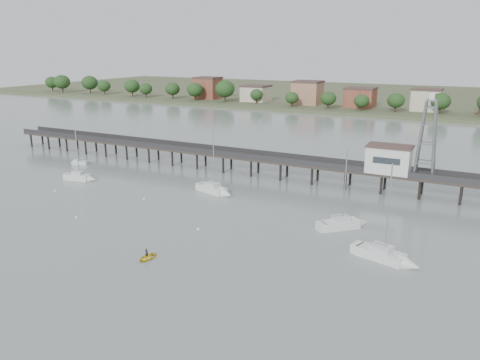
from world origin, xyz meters
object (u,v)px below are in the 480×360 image
object	(u,v)px
white_tender	(79,163)
sailboat_b	(82,178)
sailboat_d	(391,258)
sailboat_c	(347,224)
sailboat_f	(217,191)
yellow_dinghy	(147,259)
lattice_tower	(428,139)
pier	(269,160)

from	to	relation	value
white_tender	sailboat_b	bearing A→B (deg)	-65.77
sailboat_d	sailboat_c	bearing A→B (deg)	146.54
sailboat_f	yellow_dinghy	world-z (taller)	sailboat_f
lattice_tower	sailboat_d	world-z (taller)	lattice_tower
pier	lattice_tower	xyz separation A→B (m)	(31.50, 0.00, 7.31)
sailboat_f	white_tender	xyz separation A→B (m)	(-41.37, 5.06, -0.21)
sailboat_c	sailboat_f	bearing A→B (deg)	123.51
sailboat_c	sailboat_f	xyz separation A→B (m)	(-26.90, 5.78, -0.00)
lattice_tower	sailboat_d	bearing A→B (deg)	-89.93
sailboat_c	white_tender	xyz separation A→B (m)	(-68.27, 10.84, -0.21)
sailboat_b	sailboat_d	xyz separation A→B (m)	(65.42, -10.32, -0.01)
lattice_tower	sailboat_b	bearing A→B (deg)	-161.97
pier	sailboat_c	size ratio (longest dim) A/B	11.43
sailboat_c	sailboat_f	world-z (taller)	sailboat_f
sailboat_d	lattice_tower	bearing A→B (deg)	105.62
sailboat_c	sailboat_d	size ratio (longest dim) A/B	0.94
pier	sailboat_d	world-z (taller)	sailboat_d
pier	sailboat_f	distance (m)	16.93
lattice_tower	yellow_dinghy	bearing A→B (deg)	-122.51
sailboat_d	sailboat_f	bearing A→B (deg)	171.98
white_tender	yellow_dinghy	xyz separation A→B (m)	(47.54, -34.40, -0.43)
pier	yellow_dinghy	size ratio (longest dim) A/B	51.58
white_tender	yellow_dinghy	size ratio (longest dim) A/B	1.34
sailboat_b	white_tender	world-z (taller)	sailboat_b
sailboat_b	yellow_dinghy	world-z (taller)	sailboat_b
lattice_tower	white_tender	distance (m)	78.11
sailboat_f	white_tender	world-z (taller)	sailboat_f
pier	sailboat_b	world-z (taller)	sailboat_b
sailboat_b	sailboat_f	size ratio (longest dim) A/B	0.83
sailboat_d	white_tender	size ratio (longest dim) A/B	3.59
sailboat_c	white_tender	distance (m)	69.12
sailboat_b	sailboat_d	size ratio (longest dim) A/B	0.80
sailboat_b	white_tender	distance (m)	15.09
lattice_tower	yellow_dinghy	size ratio (longest dim) A/B	5.33
white_tender	sailboat_f	bearing A→B (deg)	-30.61
pier	white_tender	xyz separation A→B (m)	(-45.07, -11.15, -3.36)
sailboat_c	white_tender	size ratio (longest dim) A/B	3.37
sailboat_c	pier	bearing A→B (deg)	92.15
lattice_tower	white_tender	world-z (taller)	lattice_tower
yellow_dinghy	sailboat_b	bearing A→B (deg)	150.57
pier	lattice_tower	size ratio (longest dim) A/B	9.68
sailboat_c	white_tender	world-z (taller)	sailboat_c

